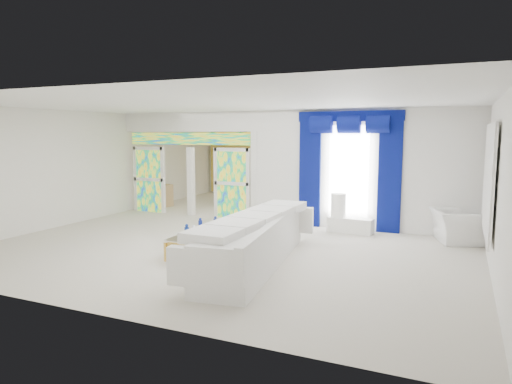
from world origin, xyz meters
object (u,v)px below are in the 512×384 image
at_px(console_table, 350,225).
at_px(coffee_table, 201,243).
at_px(armchair, 457,226).
at_px(grand_piano, 258,189).
at_px(white_sofa, 256,242).

bearing_deg(console_table, coffee_table, -126.87).
bearing_deg(armchair, console_table, 72.36).
height_order(console_table, armchair, armchair).
distance_m(console_table, grand_piano, 5.41).
bearing_deg(coffee_table, grand_piano, 104.05).
distance_m(console_table, armchair, 2.37).
bearing_deg(grand_piano, console_table, -41.51).
bearing_deg(grand_piano, coffee_table, -75.55).
relative_size(coffee_table, grand_piano, 0.95).
bearing_deg(console_table, white_sofa, -106.14).
bearing_deg(white_sofa, grand_piano, 105.23).
bearing_deg(white_sofa, coffee_table, 159.36).
height_order(white_sofa, grand_piano, grand_piano).
height_order(coffee_table, console_table, coffee_table).
xyz_separation_m(coffee_table, console_table, (2.34, 3.12, -0.02)).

